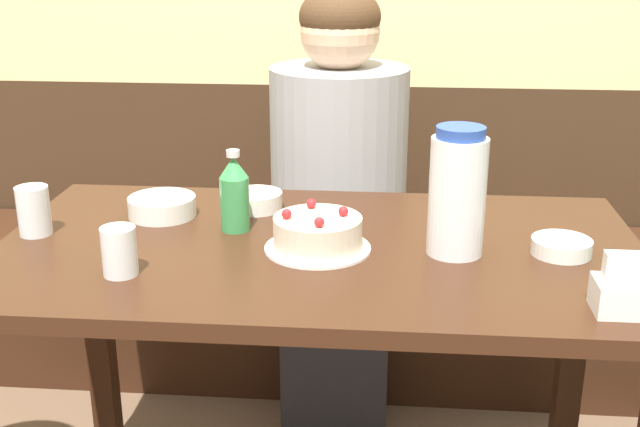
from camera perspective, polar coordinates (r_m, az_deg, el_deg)
The scene contains 12 objects.
bench_seat at distance 2.60m, azimuth 1.55°, elevation -6.67°, with size 2.48×0.38×0.47m.
dining_table at distance 1.67m, azimuth -0.08°, elevation -5.84°, with size 1.31×0.72×0.78m.
birthday_cake at distance 1.59m, azimuth -0.34°, elevation -1.45°, with size 0.21×0.21×0.09m.
water_pitcher at distance 1.56m, azimuth 9.74°, elevation 1.47°, with size 0.11×0.11×0.25m.
soju_bottle at distance 1.69m, azimuth -6.11°, elevation 1.46°, with size 0.06×0.06×0.17m.
napkin_holder at distance 1.42m, azimuth 21.07°, elevation -5.16°, with size 0.11×0.08×0.11m.
bowl_soup_white at distance 1.83m, azimuth -4.56°, elevation 0.92°, with size 0.12×0.12×0.04m.
bowl_rice_small at distance 1.64m, azimuth 16.79°, elevation -2.27°, with size 0.12×0.12×0.03m.
bowl_side_dish at distance 1.82m, azimuth -11.16°, elevation 0.50°, with size 0.15×0.15×0.04m.
glass_water_tall at distance 1.51m, azimuth -14.08°, elevation -2.62°, with size 0.06×0.06×0.09m.
glass_tumbler_short at distance 1.77m, azimuth -19.69°, elevation 0.19°, with size 0.07×0.07×0.10m.
person_teal_shirt at distance 2.26m, azimuth 1.21°, elevation -0.04°, with size 0.37×0.37×1.25m.
Camera 1 is at (0.13, -1.50, 1.37)m, focal length 45.00 mm.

